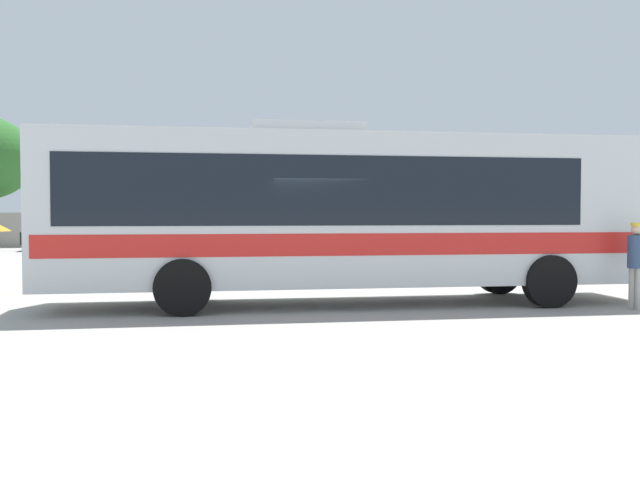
# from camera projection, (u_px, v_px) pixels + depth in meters

# --- Properties ---
(ground_plane) EXTENTS (300.00, 300.00, 0.00)m
(ground_plane) POSITION_uv_depth(u_px,v_px,m) (243.00, 268.00, 24.03)
(ground_plane) COLOR #A3A099
(perimeter_wall) EXTENTS (80.00, 0.30, 1.91)m
(perimeter_wall) POSITION_uv_depth(u_px,v_px,m) (192.00, 229.00, 41.49)
(perimeter_wall) COLOR #9E998C
(perimeter_wall) RESTS_ON ground_plane
(coach_bus_silver_red) EXTENTS (12.39, 3.83, 3.65)m
(coach_bus_silver_red) POSITION_uv_depth(u_px,v_px,m) (343.00, 209.00, 14.51)
(coach_bus_silver_red) COLOR silver
(coach_bus_silver_red) RESTS_ON ground_plane
(attendant_by_bus_door) EXTENTS (0.39, 0.39, 1.68)m
(attendant_by_bus_door) POSITION_uv_depth(u_px,v_px,m) (636.00, 260.00, 13.70)
(attendant_by_bus_door) COLOR #B7B2A8
(attendant_by_bus_door) RESTS_ON ground_plane
(parked_car_second_black) EXTENTS (4.42, 2.11, 1.48)m
(parked_car_second_black) POSITION_uv_depth(u_px,v_px,m) (70.00, 235.00, 35.81)
(parked_car_second_black) COLOR black
(parked_car_second_black) RESTS_ON ground_plane
(utility_pole_far) EXTENTS (1.80, 0.24, 7.17)m
(utility_pole_far) POSITION_uv_depth(u_px,v_px,m) (370.00, 185.00, 46.60)
(utility_pole_far) COLOR #4C3823
(utility_pole_far) RESTS_ON ground_plane
(roadside_tree_midleft) EXTENTS (5.42, 5.42, 7.39)m
(roadside_tree_midleft) POSITION_uv_depth(u_px,v_px,m) (113.00, 165.00, 46.86)
(roadside_tree_midleft) COLOR brown
(roadside_tree_midleft) RESTS_ON ground_plane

